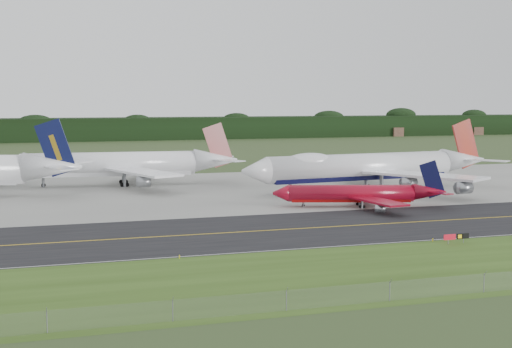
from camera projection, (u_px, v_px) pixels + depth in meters
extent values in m
plane|color=#35431F|center=(353.00, 221.00, 128.83)|extent=(600.00, 600.00, 0.00)
cube|color=#2F4C16|center=(464.00, 264.00, 95.60)|extent=(400.00, 30.00, 0.01)
cube|color=black|center=(362.00, 225.00, 125.03)|extent=(400.00, 32.00, 0.02)
cube|color=gray|center=(265.00, 188.00, 177.25)|extent=(400.00, 78.00, 0.01)
cube|color=yellow|center=(362.00, 225.00, 125.03)|extent=(400.00, 0.40, 0.00)
cube|color=silver|center=(406.00, 242.00, 110.31)|extent=(400.00, 0.25, 0.00)
cube|color=black|center=(138.00, 129.00, 389.29)|extent=(700.00, 24.00, 12.00)
cylinder|color=white|center=(360.00, 167.00, 170.17)|extent=(49.04, 11.25, 6.18)
cube|color=black|center=(360.00, 175.00, 170.38)|extent=(46.45, 9.46, 2.16)
cone|color=white|center=(255.00, 171.00, 159.38)|extent=(6.70, 6.78, 6.18)
cone|color=white|center=(463.00, 160.00, 182.23)|extent=(13.42, 7.49, 6.18)
ellipsoid|color=white|center=(309.00, 161.00, 164.62)|extent=(13.09, 6.54, 3.94)
cube|color=white|center=(424.00, 175.00, 161.04)|extent=(21.72, 28.12, 0.53)
cube|color=white|center=(360.00, 165.00, 186.18)|extent=(17.26, 28.89, 0.53)
cube|color=#A52412|center=(466.00, 144.00, 182.06)|extent=(8.88, 1.42, 12.80)
cylinder|color=gray|center=(408.00, 183.00, 160.26)|extent=(3.63, 2.93, 2.59)
cylinder|color=gray|center=(348.00, 172.00, 184.31)|extent=(3.63, 2.93, 2.59)
cylinder|color=gray|center=(464.00, 188.00, 151.53)|extent=(3.63, 2.93, 2.59)
cylinder|color=gray|center=(344.00, 167.00, 197.44)|extent=(3.63, 2.93, 2.59)
cylinder|color=black|center=(290.00, 193.00, 163.45)|extent=(1.16, 0.61, 1.11)
cylinder|color=slate|center=(381.00, 184.00, 169.01)|extent=(0.95, 0.95, 4.13)
cylinder|color=black|center=(381.00, 190.00, 169.16)|extent=(1.16, 0.67, 1.11)
cylinder|color=slate|center=(366.00, 181.00, 175.21)|extent=(0.95, 0.95, 4.13)
cylinder|color=black|center=(366.00, 187.00, 175.37)|extent=(1.16, 0.67, 1.11)
cylinder|color=maroon|center=(351.00, 193.00, 145.89)|extent=(25.50, 10.77, 3.46)
cube|color=maroon|center=(351.00, 199.00, 146.01)|extent=(24.02, 9.57, 1.21)
cone|color=maroon|center=(281.00, 193.00, 145.80)|extent=(4.07, 4.25, 3.46)
cone|color=maroon|center=(429.00, 192.00, 145.98)|extent=(7.47, 5.28, 3.46)
cube|color=maroon|center=(378.00, 201.00, 138.90)|extent=(6.58, 14.76, 0.39)
cube|color=maroon|center=(366.00, 192.00, 153.08)|extent=(12.96, 13.69, 0.39)
cube|color=black|center=(432.00, 179.00, 145.71)|extent=(5.31, 1.86, 7.88)
cylinder|color=gray|center=(380.00, 209.00, 135.60)|extent=(2.23, 1.94, 1.45)
cylinder|color=gray|center=(363.00, 194.00, 156.56)|extent=(2.23, 1.94, 1.45)
cylinder|color=black|center=(303.00, 205.00, 146.09)|extent=(0.68, 0.45, 0.62)
cylinder|color=slate|center=(362.00, 204.00, 144.22)|extent=(0.61, 0.61, 1.79)
cylinder|color=black|center=(362.00, 207.00, 144.28)|extent=(0.69, 0.48, 0.62)
cylinder|color=slate|center=(359.00, 201.00, 148.00)|extent=(0.61, 0.61, 1.79)
cylinder|color=black|center=(359.00, 204.00, 148.07)|extent=(0.69, 0.48, 0.62)
cone|color=white|center=(53.00, 167.00, 161.73)|extent=(14.18, 9.40, 6.63)
cube|color=#0D1139|center=(56.00, 148.00, 161.33)|extent=(9.16, 2.62, 13.38)
cylinder|color=white|center=(110.00, 164.00, 181.50)|extent=(43.60, 9.45, 6.01)
cube|color=white|center=(110.00, 171.00, 181.70)|extent=(41.33, 7.78, 2.10)
cone|color=white|center=(10.00, 166.00, 176.16)|extent=(5.87, 6.42, 6.01)
cone|color=white|center=(216.00, 160.00, 187.44)|extent=(11.86, 6.90, 6.01)
cube|color=white|center=(143.00, 172.00, 171.25)|extent=(15.96, 25.95, 0.54)
cube|color=white|center=(137.00, 163.00, 195.29)|extent=(19.03, 25.40, 0.54)
cube|color=#B70E0D|center=(218.00, 145.00, 187.18)|extent=(8.30, 1.14, 11.95)
cylinder|color=gray|center=(143.00, 182.00, 165.59)|extent=(3.47, 2.78, 2.52)
cylinder|color=gray|center=(135.00, 167.00, 201.13)|extent=(3.47, 2.78, 2.52)
cylinder|color=black|center=(43.00, 185.00, 178.42)|extent=(1.12, 0.57, 1.08)
cylinder|color=slate|center=(124.00, 179.00, 179.44)|extent=(0.91, 0.91, 3.79)
cylinder|color=black|center=(125.00, 185.00, 179.58)|extent=(1.12, 0.63, 1.08)
cylinder|color=slate|center=(123.00, 177.00, 185.85)|extent=(0.91, 0.91, 3.79)
cylinder|color=black|center=(124.00, 182.00, 185.99)|extent=(1.12, 0.63, 1.08)
cylinder|color=slate|center=(448.00, 242.00, 108.55)|extent=(0.11, 0.11, 0.65)
cylinder|color=slate|center=(463.00, 241.00, 109.47)|extent=(0.11, 0.11, 0.65)
cube|color=#A50C1C|center=(450.00, 237.00, 108.56)|extent=(2.04, 0.24, 0.83)
cube|color=black|center=(459.00, 236.00, 109.15)|extent=(0.93, 0.20, 0.83)
cube|color=black|center=(466.00, 236.00, 109.51)|extent=(1.12, 0.21, 0.83)
cylinder|color=yellow|center=(179.00, 257.00, 98.71)|extent=(0.16, 0.16, 0.50)
cylinder|color=yellow|center=(433.00, 240.00, 110.53)|extent=(0.16, 0.16, 0.50)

